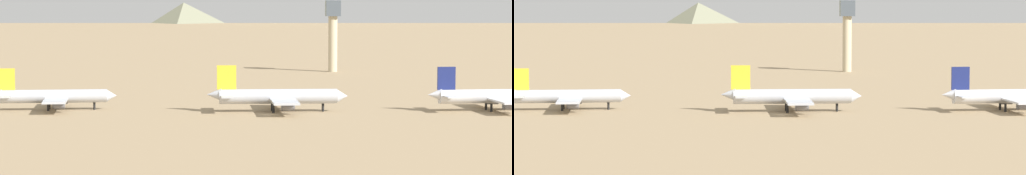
# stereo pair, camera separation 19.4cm
# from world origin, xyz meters

# --- Properties ---
(ground) EXTENTS (4000.00, 4000.00, 0.00)m
(ground) POSITION_xyz_m (0.00, 0.00, 0.00)
(ground) COLOR #9E8460
(parked_jet_yellow_2) EXTENTS (31.20, 26.29, 10.30)m
(parked_jet_yellow_2) POSITION_xyz_m (-53.19, 12.37, 3.38)
(parked_jet_yellow_2) COLOR silver
(parked_jet_yellow_2) RESTS_ON ground
(parked_jet_yellow_3) EXTENTS (34.20, 28.67, 11.31)m
(parked_jet_yellow_3) POSITION_xyz_m (1.54, 6.45, 3.71)
(parked_jet_yellow_3) COLOR silver
(parked_jet_yellow_3) RESTS_ON ground
(parked_jet_navy_4) EXTENTS (32.85, 27.74, 10.85)m
(parked_jet_navy_4) POSITION_xyz_m (54.11, 7.04, 3.55)
(parked_jet_navy_4) COLOR silver
(parked_jet_navy_4) RESTS_ON ground
(control_tower) EXTENTS (5.20, 5.20, 25.44)m
(control_tower) POSITION_xyz_m (28.41, 141.73, 15.35)
(control_tower) COLOR #C6B793
(control_tower) RESTS_ON ground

